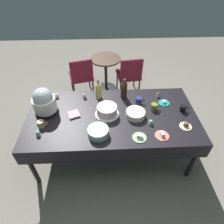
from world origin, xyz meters
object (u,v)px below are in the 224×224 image
at_px(potluck_table, 112,118).
at_px(maroon_chair_right, 129,74).
at_px(frosted_layer_cake, 107,111).
at_px(dessert_plate_sage, 139,137).
at_px(dessert_plate_coral, 162,135).
at_px(round_cafe_table, 106,68).
at_px(soda_bottle_cola, 124,89).
at_px(slow_cooker, 44,102).
at_px(dessert_plate_teal, 164,103).
at_px(soda_bottle_ginger_ale, 98,90).
at_px(glass_salad_bowl, 98,132).
at_px(coffee_mug_navy, 139,101).
at_px(coffee_mug_olive, 154,107).
at_px(cupcake_vanilla, 84,96).
at_px(cupcake_mint, 151,122).
at_px(cupcake_rose, 38,133).
at_px(cupcake_cocoa, 57,96).
at_px(coffee_mug_black, 183,108).
at_px(coffee_mug_tan, 41,124).
at_px(maroon_chair_left, 81,75).
at_px(dessert_plate_cream, 186,126).
at_px(cupcake_lemon, 158,95).

distance_m(potluck_table, maroon_chair_right, 1.51).
bearing_deg(frosted_layer_cake, dessert_plate_sage, -49.04).
xyz_separation_m(dessert_plate_coral, round_cafe_table, (-0.61, 2.05, -0.26)).
bearing_deg(soda_bottle_cola, dessert_plate_coral, -63.20).
height_order(potluck_table, dessert_plate_coral, dessert_plate_coral).
relative_size(slow_cooker, dessert_plate_sage, 2.18).
height_order(dessert_plate_teal, soda_bottle_ginger_ale, soda_bottle_ginger_ale).
distance_m(slow_cooker, dessert_plate_sage, 1.27).
bearing_deg(soda_bottle_ginger_ale, maroon_chair_right, 61.06).
bearing_deg(glass_salad_bowl, coffee_mug_navy, 44.46).
height_order(dessert_plate_sage, coffee_mug_olive, coffee_mug_olive).
relative_size(cupcake_vanilla, coffee_mug_olive, 0.54).
bearing_deg(cupcake_mint, soda_bottle_ginger_ale, 138.23).
xyz_separation_m(cupcake_rose, coffee_mug_olive, (1.44, 0.39, 0.01)).
bearing_deg(round_cafe_table, cupcake_vanilla, -104.27).
xyz_separation_m(cupcake_cocoa, soda_bottle_ginger_ale, (0.60, -0.02, 0.10)).
xyz_separation_m(coffee_mug_olive, coffee_mug_navy, (-0.18, 0.13, 0.00)).
bearing_deg(glass_salad_bowl, dessert_plate_teal, 30.31).
height_order(glass_salad_bowl, round_cafe_table, glass_salad_bowl).
xyz_separation_m(potluck_table, cupcake_cocoa, (-0.78, 0.41, 0.09)).
bearing_deg(round_cafe_table, glass_salad_bowl, -93.61).
bearing_deg(dessert_plate_sage, coffee_mug_black, 34.06).
bearing_deg(cupcake_rose, coffee_mug_olive, 15.23).
bearing_deg(cupcake_mint, coffee_mug_olive, 70.13).
height_order(glass_salad_bowl, coffee_mug_navy, coffee_mug_navy).
bearing_deg(cupcake_cocoa, coffee_mug_tan, -98.04).
relative_size(potluck_table, coffee_mug_black, 19.34).
relative_size(coffee_mug_black, maroon_chair_left, 0.13).
distance_m(soda_bottle_cola, coffee_mug_olive, 0.48).
xyz_separation_m(cupcake_rose, round_cafe_table, (0.82, 1.97, -0.28)).
bearing_deg(frosted_layer_cake, soda_bottle_ginger_ale, 106.64).
xyz_separation_m(dessert_plate_cream, coffee_mug_tan, (-1.74, 0.08, 0.03)).
xyz_separation_m(cupcake_lemon, soda_bottle_ginger_ale, (-0.85, 0.03, 0.10)).
relative_size(coffee_mug_olive, round_cafe_table, 0.17).
bearing_deg(dessert_plate_teal, cupcake_rose, -162.30).
height_order(potluck_table, dessert_plate_sage, dessert_plate_sage).
bearing_deg(cupcake_rose, soda_bottle_ginger_ale, 44.72).
bearing_deg(maroon_chair_left, cupcake_cocoa, -103.48).
bearing_deg(glass_salad_bowl, coffee_mug_black, 17.98).
height_order(cupcake_rose, round_cafe_table, cupcake_rose).
bearing_deg(glass_salad_bowl, dessert_plate_sage, -8.71).
relative_size(slow_cooker, soda_bottle_cola, 1.20).
distance_m(slow_cooker, coffee_mug_black, 1.80).
height_order(soda_bottle_cola, coffee_mug_olive, soda_bottle_cola).
height_order(glass_salad_bowl, coffee_mug_tan, glass_salad_bowl).
xyz_separation_m(frosted_layer_cake, glass_salad_bowl, (-0.11, -0.34, -0.02)).
bearing_deg(glass_salad_bowl, cupcake_rose, 178.40).
relative_size(soda_bottle_cola, coffee_mug_navy, 2.44).
bearing_deg(coffee_mug_black, coffee_mug_navy, 161.83).
bearing_deg(cupcake_vanilla, slow_cooker, -150.24).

